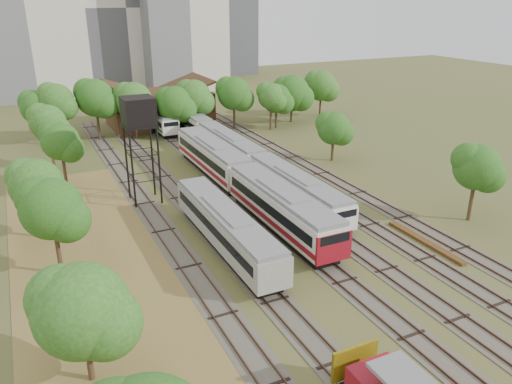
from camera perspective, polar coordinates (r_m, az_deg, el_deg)
ground at (r=38.20m, az=15.41°, el=-11.41°), size 240.00×240.00×0.00m
dry_grass_patch at (r=37.63m, az=-15.33°, el=-11.92°), size 14.00×60.00×0.04m
tracks at (r=56.79m, az=-1.55°, el=0.61°), size 24.60×80.00×0.19m
railcar_red_set at (r=53.00m, az=-1.54°, el=1.43°), size 3.20×34.58×3.97m
railcar_green_set at (r=65.92m, az=-3.03°, el=5.19°), size 2.78×52.08×3.44m
railcar_rear at (r=84.01m, az=-11.24°, el=8.33°), size 2.68×16.08×3.31m
old_grey_coach at (r=42.50m, az=-3.42°, el=-4.09°), size 2.88×18.00×3.56m
water_tower at (r=51.52m, az=-13.28°, el=8.62°), size 3.19×3.19×11.02m
rail_pile_near at (r=46.41m, az=18.73°, el=-5.43°), size 0.59×8.89×0.30m
rail_pile_far at (r=46.77m, az=18.60°, el=-5.23°), size 0.50×8.05×0.26m
maintenance_shed at (r=85.94m, az=-11.01°, el=9.43°), size 16.45×11.55×7.58m
tree_band_left at (r=44.72m, az=-21.63°, el=0.15°), size 7.69×68.53×8.06m
tree_band_far at (r=80.36m, az=-5.77°, el=10.84°), size 49.24×10.37×9.14m
tree_band_right at (r=66.85m, az=9.21°, el=7.87°), size 6.08×44.89×7.57m
tower_centre at (r=125.84m, az=-15.56°, el=19.70°), size 20.00×18.00×36.00m
tower_far_right at (r=144.99m, az=-3.06°, el=18.95°), size 12.00×12.00×28.00m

